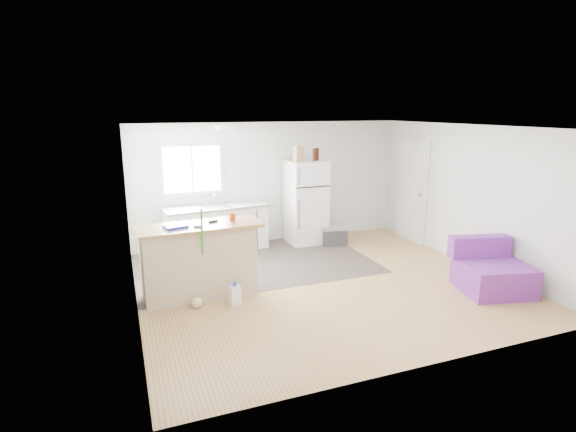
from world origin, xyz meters
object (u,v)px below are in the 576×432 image
object	(u,v)px
refrigerator	(306,202)
cardboard_box	(298,154)
purple_seat	(491,272)
blue_tray	(176,227)
cleaner_jug	(235,295)
mop	(198,290)
cooler	(334,235)
red_cup	(233,217)
bottle_left	(315,155)
peninsula	(199,260)
bottle_right	(317,154)
kitchen_cabinets	(217,228)

from	to	relation	value
refrigerator	cardboard_box	xyz separation A→B (m)	(-0.19, -0.07, 0.98)
purple_seat	blue_tray	world-z (taller)	blue_tray
cleaner_jug	mop	xyz separation A→B (m)	(-0.48, 0.13, 0.09)
cooler	cleaner_jug	size ratio (longest dim) A/B	1.70
mop	blue_tray	xyz separation A→B (m)	(-0.22, 0.32, 0.85)
cooler	mop	xyz separation A→B (m)	(-3.04, -1.93, 0.04)
blue_tray	mop	bearing A→B (deg)	-55.71
red_cup	mop	bearing A→B (deg)	-145.57
cleaner_jug	bottle_left	world-z (taller)	bottle_left
peninsula	cooler	distance (m)	3.36
refrigerator	bottle_right	bearing A→B (deg)	-9.79
cooler	bottle_left	xyz separation A→B (m)	(-0.34, 0.25, 1.59)
refrigerator	cleaner_jug	size ratio (longest dim) A/B	5.06
peninsula	blue_tray	bearing A→B (deg)	-173.39
kitchen_cabinets	bottle_left	xyz separation A→B (m)	(1.94, -0.16, 1.34)
refrigerator	blue_tray	distance (m)	3.43
blue_tray	purple_seat	bearing A→B (deg)	-16.53
purple_seat	cleaner_jug	bearing A→B (deg)	-179.17
bottle_right	bottle_left	bearing A→B (deg)	-140.41
kitchen_cabinets	cardboard_box	bearing A→B (deg)	-10.27
refrigerator	peninsula	bearing A→B (deg)	-144.13
refrigerator	bottle_left	world-z (taller)	bottle_left
cooler	red_cup	xyz separation A→B (m)	(-2.43, -1.51, 0.93)
peninsula	cardboard_box	world-z (taller)	cardboard_box
kitchen_cabinets	bottle_left	distance (m)	2.36
kitchen_cabinets	cleaner_jug	xyz separation A→B (m)	(-0.28, -2.48, -0.30)
peninsula	mop	size ratio (longest dim) A/B	1.26
peninsula	cleaner_jug	world-z (taller)	peninsula
cardboard_box	bottle_right	bearing A→B (deg)	5.26
cardboard_box	bottle_left	world-z (taller)	cardboard_box
bottle_right	refrigerator	bearing A→B (deg)	172.12
refrigerator	bottle_left	size ratio (longest dim) A/B	6.62
cleaner_jug	bottle_left	size ratio (longest dim) A/B	1.31
peninsula	bottle_right	world-z (taller)	bottle_right
kitchen_cabinets	bottle_right	size ratio (longest dim) A/B	8.01
refrigerator	blue_tray	world-z (taller)	refrigerator
refrigerator	red_cup	size ratio (longest dim) A/B	13.80
peninsula	cleaner_jug	bearing A→B (deg)	-54.61
kitchen_cabinets	peninsula	size ratio (longest dim) A/B	1.14
peninsula	red_cup	bearing A→B (deg)	3.00
blue_tray	bottle_right	distance (m)	3.65
purple_seat	red_cup	bearing A→B (deg)	172.32
cleaner_jug	blue_tray	distance (m)	1.25
peninsula	purple_seat	size ratio (longest dim) A/B	1.57
blue_tray	cleaner_jug	bearing A→B (deg)	-32.78
peninsula	purple_seat	bearing A→B (deg)	-21.18
cleaner_jug	red_cup	world-z (taller)	red_cup
red_cup	bottle_left	distance (m)	2.82
refrigerator	bottle_right	distance (m)	0.98
blue_tray	cardboard_box	bearing A→B (deg)	36.35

